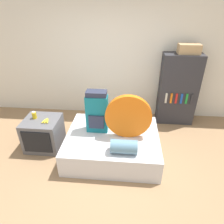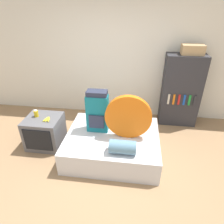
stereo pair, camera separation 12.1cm
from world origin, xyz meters
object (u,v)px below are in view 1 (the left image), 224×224
(television, at_px, (43,133))
(cardboard_box, at_px, (189,49))
(sleeping_roll, at_px, (124,147))
(canister, at_px, (34,115))
(tent_bag, at_px, (128,117))
(bookshelf, at_px, (178,90))
(backpack, at_px, (97,112))

(television, bearing_deg, cardboard_box, 23.52)
(sleeping_roll, bearing_deg, television, 160.67)
(sleeping_roll, relative_size, canister, 3.03)
(tent_bag, relative_size, cardboard_box, 1.84)
(canister, xyz_separation_m, cardboard_box, (2.80, 1.12, 0.97))
(tent_bag, bearing_deg, sleeping_roll, -96.37)
(sleeping_roll, distance_m, bookshelf, 2.02)
(sleeping_roll, xyz_separation_m, television, (-1.51, 0.53, -0.23))
(backpack, distance_m, cardboard_box, 2.17)
(sleeping_roll, bearing_deg, canister, 160.63)
(backpack, xyz_separation_m, cardboard_box, (1.65, 1.13, 0.85))
(backpack, height_order, sleeping_roll, backpack)
(tent_bag, distance_m, bookshelf, 1.64)
(sleeping_roll, distance_m, television, 1.61)
(television, xyz_separation_m, cardboard_box, (2.67, 1.16, 1.33))
(sleeping_roll, height_order, canister, canister)
(canister, xyz_separation_m, bookshelf, (2.72, 1.12, 0.12))
(backpack, bearing_deg, tent_bag, -14.20)
(tent_bag, xyz_separation_m, canister, (-1.68, 0.15, -0.14))
(bookshelf, bearing_deg, sleeping_roll, -122.75)
(tent_bag, xyz_separation_m, television, (-1.56, 0.10, -0.50))
(bookshelf, bearing_deg, canister, -157.70)
(television, distance_m, canister, 0.38)
(bookshelf, bearing_deg, cardboard_box, 0.87)
(canister, relative_size, cardboard_box, 0.32)
(backpack, height_order, cardboard_box, cardboard_box)
(tent_bag, relative_size, canister, 5.69)
(tent_bag, distance_m, cardboard_box, 1.88)
(tent_bag, bearing_deg, backpack, 165.80)
(tent_bag, xyz_separation_m, sleeping_roll, (-0.05, -0.43, -0.27))
(tent_bag, xyz_separation_m, bookshelf, (1.04, 1.26, -0.03))
(canister, height_order, bookshelf, bookshelf)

